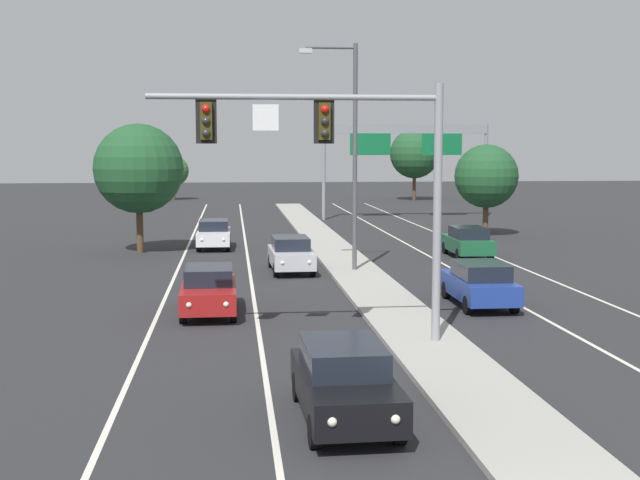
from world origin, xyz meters
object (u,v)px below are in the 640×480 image
car_oncoming_white (214,234)px  car_oncoming_black (344,381)px  car_receding_green (468,241)px  tree_far_left_a (173,171)px  car_oncoming_red (209,290)px  overhead_signal_mast (345,156)px  highway_sign_gantry (406,141)px  tree_far_left_c (139,169)px  car_oncoming_silver (291,254)px  tree_far_right_c (486,176)px  car_receding_blue (479,283)px  tree_far_right_b (415,154)px  street_lamp_median (350,143)px

car_oncoming_white → car_oncoming_black: bearing=-83.8°
car_receding_green → tree_far_left_a: (-18.32, 50.58, 2.33)m
car_receding_green → tree_far_left_a: bearing=109.9°
car_oncoming_red → car_oncoming_black: bearing=-75.2°
overhead_signal_mast → car_oncoming_black: (-0.84, -6.23, -4.55)m
car_oncoming_black → overhead_signal_mast: bearing=82.3°
overhead_signal_mast → tree_far_left_a: overhead_signal_mast is taller
highway_sign_gantry → tree_far_left_a: 33.71m
car_oncoming_red → highway_sign_gantry: (14.48, 37.13, 5.34)m
highway_sign_gantry → tree_far_left_c: (-18.59, -19.92, -1.67)m
car_oncoming_black → car_oncoming_white: bearing=96.2°
car_oncoming_silver → highway_sign_gantry: bearing=68.3°
tree_far_left_c → tree_far_right_c: 22.01m
car_receding_green → car_receding_blue: bearing=-104.2°
tree_far_left_c → tree_far_left_a: bearing=91.7°
car_oncoming_white → car_receding_blue: same height
car_oncoming_red → tree_far_right_c: 29.29m
car_oncoming_black → tree_far_right_c: (13.84, 35.35, 2.99)m
car_oncoming_silver → tree_far_left_c: bearing=134.1°
car_oncoming_silver → tree_far_right_b: tree_far_right_b is taller
tree_far_right_b → car_receding_blue: bearing=-100.2°
overhead_signal_mast → car_oncoming_red: 8.06m
overhead_signal_mast → car_receding_green: size_ratio=1.79×
overhead_signal_mast → car_oncoming_white: size_ratio=1.80×
tree_far_right_c → car_receding_blue: bearing=-107.6°
car_oncoming_red → car_receding_green: size_ratio=0.99×
car_oncoming_black → car_receding_blue: bearing=61.8°
tree_far_right_b → car_receding_green: bearing=-99.1°
car_receding_blue → car_oncoming_black: bearing=-118.2°
car_oncoming_silver → car_receding_blue: same height
tree_far_right_b → tree_far_right_c: tree_far_right_b is taller
car_oncoming_white → tree_far_left_c: 5.60m
car_oncoming_silver → highway_sign_gantry: 30.31m
car_oncoming_red → car_receding_green: same height
tree_far_left_c → car_oncoming_red: bearing=-76.6°
overhead_signal_mast → car_receding_blue: size_ratio=1.80×
tree_far_right_c → car_oncoming_black: bearing=-111.4°
car_oncoming_white → car_receding_green: bearing=-22.1°
highway_sign_gantry → car_receding_green: bearing=-94.0°
car_receding_green → tree_far_right_b: bearing=80.9°
street_lamp_median → car_receding_blue: bearing=-67.7°
car_oncoming_white → car_receding_blue: bearing=-62.2°
car_oncoming_black → tree_far_right_c: 38.08m
car_oncoming_silver → tree_far_right_b: (16.91, 51.20, 4.19)m
tree_far_left_a → car_oncoming_red: bearing=-85.1°
tree_far_left_a → tree_far_left_c: (1.38, -46.91, 1.35)m
street_lamp_median → car_oncoming_black: size_ratio=2.22×
street_lamp_median → tree_far_right_c: (10.86, 14.93, -1.99)m
street_lamp_median → tree_far_right_b: 53.74m
street_lamp_median → car_receding_green: street_lamp_median is taller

